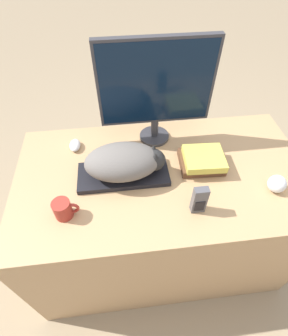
# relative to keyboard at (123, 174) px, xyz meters

# --- Properties ---
(ground_plane) EXTENTS (12.00, 12.00, 0.00)m
(ground_plane) POSITION_rel_keyboard_xyz_m (0.18, -0.36, -0.74)
(ground_plane) COLOR #998466
(desk) EXTENTS (1.33, 0.72, 0.73)m
(desk) POSITION_rel_keyboard_xyz_m (0.18, -0.00, -0.38)
(desk) COLOR tan
(desk) RESTS_ON ground_plane
(keyboard) EXTENTS (0.40, 0.16, 0.02)m
(keyboard) POSITION_rel_keyboard_xyz_m (0.00, 0.00, 0.00)
(keyboard) COLOR black
(keyboard) RESTS_ON desk
(cat) EXTENTS (0.34, 0.19, 0.14)m
(cat) POSITION_rel_keyboard_xyz_m (0.01, 0.00, 0.08)
(cat) COLOR #66605B
(cat) RESTS_ON keyboard
(monitor) EXTENTS (0.50, 0.15, 0.50)m
(monitor) POSITION_rel_keyboard_xyz_m (0.17, 0.24, 0.28)
(monitor) COLOR #333338
(monitor) RESTS_ON desk
(computer_mouse) EXTENTS (0.05, 0.08, 0.04)m
(computer_mouse) POSITION_rel_keyboard_xyz_m (-0.22, 0.21, 0.01)
(computer_mouse) COLOR silver
(computer_mouse) RESTS_ON desk
(coffee_mug) EXTENTS (0.10, 0.07, 0.08)m
(coffee_mug) POSITION_rel_keyboard_xyz_m (-0.24, -0.17, 0.03)
(coffee_mug) COLOR #9E2D23
(coffee_mug) RESTS_ON desk
(baseball) EXTENTS (0.08, 0.08, 0.08)m
(baseball) POSITION_rel_keyboard_xyz_m (0.63, -0.15, 0.03)
(baseball) COLOR silver
(baseball) RESTS_ON desk
(phone) EXTENTS (0.06, 0.03, 0.13)m
(phone) POSITION_rel_keyboard_xyz_m (0.28, -0.21, 0.05)
(phone) COLOR #4C4C51
(phone) RESTS_ON desk
(book_stack) EXTENTS (0.20, 0.18, 0.07)m
(book_stack) POSITION_rel_keyboard_xyz_m (0.36, 0.02, 0.02)
(book_stack) COLOR brown
(book_stack) RESTS_ON desk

